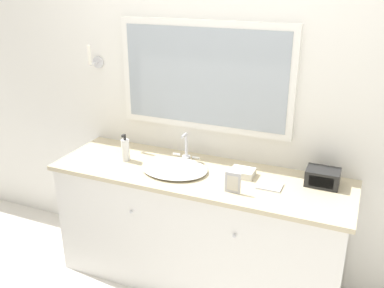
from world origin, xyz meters
name	(u,v)px	position (x,y,z in m)	size (l,w,h in m)	color
wall_back	(217,97)	(0.00, 0.66, 1.28)	(8.00, 0.18, 2.55)	white
vanity_counter	(199,228)	(0.00, 0.32, 0.43)	(2.00, 0.62, 0.85)	white
sink_basin	(175,168)	(-0.17, 0.30, 0.87)	(0.46, 0.41, 0.21)	white
soap_bottle	(125,150)	(-0.56, 0.32, 0.93)	(0.06, 0.06, 0.20)	white
appliance_box	(323,177)	(0.77, 0.47, 0.90)	(0.20, 0.15, 0.10)	black
picture_frame	(233,183)	(0.29, 0.15, 0.91)	(0.10, 0.01, 0.13)	#B2B2B7
hand_towel_near_sink	(243,173)	(0.28, 0.40, 0.87)	(0.15, 0.12, 0.05)	silver
metal_tray	(270,186)	(0.48, 0.31, 0.85)	(0.15, 0.12, 0.01)	silver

